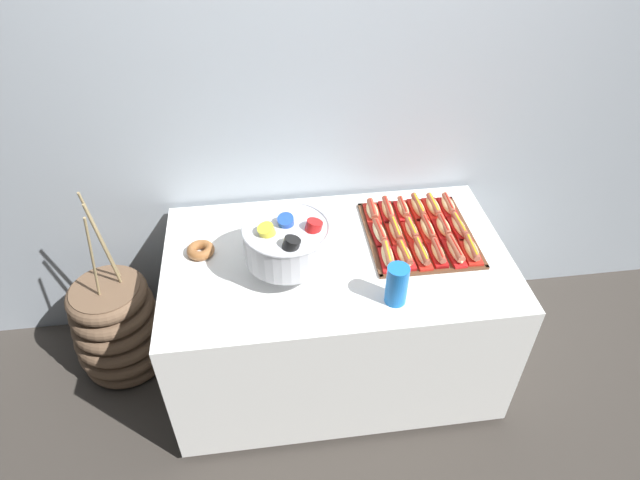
# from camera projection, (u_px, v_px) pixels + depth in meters

# --- Properties ---
(ground_plane) EXTENTS (10.00, 10.00, 0.00)m
(ground_plane) POSITION_uv_depth(u_px,v_px,m) (334.00, 364.00, 2.88)
(ground_plane) COLOR #38332D
(back_wall) EXTENTS (6.00, 0.10, 2.60)m
(back_wall) POSITION_uv_depth(u_px,v_px,m) (321.00, 94.00, 2.45)
(back_wall) COLOR #9EA8B2
(back_wall) RESTS_ON ground_plane
(buffet_table) EXTENTS (1.53, 0.90, 0.78)m
(buffet_table) POSITION_uv_depth(u_px,v_px,m) (335.00, 312.00, 2.62)
(buffet_table) COLOR white
(buffet_table) RESTS_ON ground_plane
(floor_vase) EXTENTS (0.46, 0.46, 1.09)m
(floor_vase) POSITION_uv_depth(u_px,v_px,m) (118.00, 326.00, 2.75)
(floor_vase) COLOR brown
(floor_vase) RESTS_ON ground_plane
(serving_tray) EXTENTS (0.48, 0.53, 0.01)m
(serving_tray) POSITION_uv_depth(u_px,v_px,m) (419.00, 235.00, 2.48)
(serving_tray) COLOR #56331E
(serving_tray) RESTS_ON buffet_table
(hot_dog_0) EXTENTS (0.07, 0.17, 0.06)m
(hot_dog_0) POSITION_uv_depth(u_px,v_px,m) (387.00, 256.00, 2.32)
(hot_dog_0) COLOR red
(hot_dog_0) RESTS_ON serving_tray
(hot_dog_1) EXTENTS (0.08, 0.16, 0.06)m
(hot_dog_1) POSITION_uv_depth(u_px,v_px,m) (404.00, 255.00, 2.33)
(hot_dog_1) COLOR red
(hot_dog_1) RESTS_ON serving_tray
(hot_dog_2) EXTENTS (0.06, 0.18, 0.06)m
(hot_dog_2) POSITION_uv_depth(u_px,v_px,m) (421.00, 253.00, 2.33)
(hot_dog_2) COLOR red
(hot_dog_2) RESTS_ON serving_tray
(hot_dog_3) EXTENTS (0.06, 0.16, 0.06)m
(hot_dog_3) POSITION_uv_depth(u_px,v_px,m) (438.00, 253.00, 2.34)
(hot_dog_3) COLOR #B21414
(hot_dog_3) RESTS_ON serving_tray
(hot_dog_4) EXTENTS (0.06, 0.18, 0.06)m
(hot_dog_4) POSITION_uv_depth(u_px,v_px,m) (455.00, 251.00, 2.35)
(hot_dog_4) COLOR red
(hot_dog_4) RESTS_ON serving_tray
(hot_dog_5) EXTENTS (0.07, 0.17, 0.06)m
(hot_dog_5) POSITION_uv_depth(u_px,v_px,m) (471.00, 250.00, 2.36)
(hot_dog_5) COLOR red
(hot_dog_5) RESTS_ON serving_tray
(hot_dog_6) EXTENTS (0.07, 0.18, 0.06)m
(hot_dog_6) POSITION_uv_depth(u_px,v_px,m) (379.00, 233.00, 2.45)
(hot_dog_6) COLOR #B21414
(hot_dog_6) RESTS_ON serving_tray
(hot_dog_7) EXTENTS (0.06, 0.18, 0.06)m
(hot_dog_7) POSITION_uv_depth(u_px,v_px,m) (396.00, 231.00, 2.45)
(hot_dog_7) COLOR red
(hot_dog_7) RESTS_ON serving_tray
(hot_dog_8) EXTENTS (0.06, 0.16, 0.06)m
(hot_dog_8) POSITION_uv_depth(u_px,v_px,m) (412.00, 230.00, 2.46)
(hot_dog_8) COLOR red
(hot_dog_8) RESTS_ON serving_tray
(hot_dog_9) EXTENTS (0.06, 0.18, 0.06)m
(hot_dog_9) POSITION_uv_depth(u_px,v_px,m) (428.00, 229.00, 2.47)
(hot_dog_9) COLOR red
(hot_dog_9) RESTS_ON serving_tray
(hot_dog_10) EXTENTS (0.07, 0.16, 0.06)m
(hot_dog_10) POSITION_uv_depth(u_px,v_px,m) (443.00, 227.00, 2.47)
(hot_dog_10) COLOR #B21414
(hot_dog_10) RESTS_ON serving_tray
(hot_dog_11) EXTENTS (0.06, 0.18, 0.06)m
(hot_dog_11) POSITION_uv_depth(u_px,v_px,m) (459.00, 227.00, 2.48)
(hot_dog_11) COLOR red
(hot_dog_11) RESTS_ON serving_tray
(hot_dog_12) EXTENTS (0.07, 0.16, 0.06)m
(hot_dog_12) POSITION_uv_depth(u_px,v_px,m) (372.00, 211.00, 2.57)
(hot_dog_12) COLOR red
(hot_dog_12) RESTS_ON serving_tray
(hot_dog_13) EXTENTS (0.07, 0.18, 0.06)m
(hot_dog_13) POSITION_uv_depth(u_px,v_px,m) (388.00, 210.00, 2.58)
(hot_dog_13) COLOR red
(hot_dog_13) RESTS_ON serving_tray
(hot_dog_14) EXTENTS (0.06, 0.16, 0.06)m
(hot_dog_14) POSITION_uv_depth(u_px,v_px,m) (403.00, 209.00, 2.59)
(hot_dog_14) COLOR red
(hot_dog_14) RESTS_ON serving_tray
(hot_dog_15) EXTENTS (0.07, 0.18, 0.06)m
(hot_dog_15) POSITION_uv_depth(u_px,v_px,m) (418.00, 207.00, 2.59)
(hot_dog_15) COLOR red
(hot_dog_15) RESTS_ON serving_tray
(hot_dog_16) EXTENTS (0.07, 0.17, 0.06)m
(hot_dog_16) POSITION_uv_depth(u_px,v_px,m) (433.00, 207.00, 2.60)
(hot_dog_16) COLOR red
(hot_dog_16) RESTS_ON serving_tray
(hot_dog_17) EXTENTS (0.07, 0.16, 0.06)m
(hot_dog_17) POSITION_uv_depth(u_px,v_px,m) (448.00, 206.00, 2.61)
(hot_dog_17) COLOR #B21414
(hot_dog_17) RESTS_ON serving_tray
(punch_bowl) EXTENTS (0.36, 0.36, 0.28)m
(punch_bowl) POSITION_uv_depth(u_px,v_px,m) (287.00, 241.00, 2.20)
(punch_bowl) COLOR silver
(punch_bowl) RESTS_ON buffet_table
(cup_stack) EXTENTS (0.09, 0.09, 0.18)m
(cup_stack) POSITION_uv_depth(u_px,v_px,m) (397.00, 285.00, 2.11)
(cup_stack) COLOR blue
(cup_stack) RESTS_ON buffet_table
(donut) EXTENTS (0.12, 0.12, 0.04)m
(donut) POSITION_uv_depth(u_px,v_px,m) (201.00, 250.00, 2.37)
(donut) COLOR brown
(donut) RESTS_ON buffet_table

